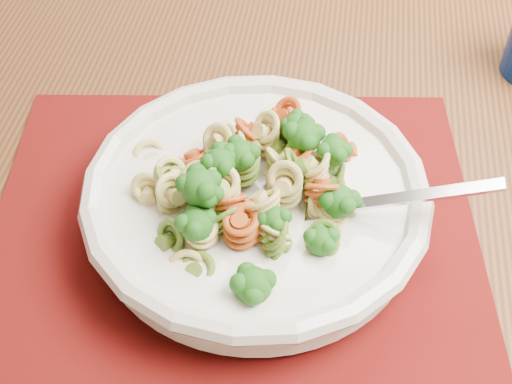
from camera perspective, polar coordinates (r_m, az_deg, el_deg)
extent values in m
cube|color=#583618|center=(0.72, -0.10, 5.76)|extent=(1.57, 1.27, 0.04)
cube|color=#550E03|center=(0.60, -1.76, -2.13)|extent=(0.46, 0.39, 0.00)
cylinder|color=beige|center=(0.59, 0.00, -2.27)|extent=(0.12, 0.12, 0.01)
cylinder|color=beige|center=(0.58, 0.00, -0.98)|extent=(0.26, 0.26, 0.03)
torus|color=beige|center=(0.57, 0.00, 0.11)|extent=(0.28, 0.28, 0.02)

